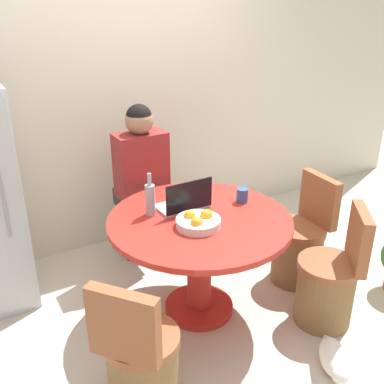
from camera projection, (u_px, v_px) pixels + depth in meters
The scene contains 12 objects.
ground_plane at pixel (213, 316), 3.21m from camera, with size 12.00×12.00×0.00m, color beige.
wall_back at pixel (124, 98), 3.80m from camera, with size 7.00×0.06×2.60m.
dining_table at pixel (199, 242), 3.05m from camera, with size 1.23×1.23×0.75m.
chair_near_right_corner at pixel (329, 285), 3.06m from camera, with size 0.48×0.47×0.86m.
chair_near_left_corner at pixel (141, 365), 2.40m from camera, with size 0.48×0.47×0.86m.
chair_right_side at pixel (300, 246), 3.52m from camera, with size 0.42×0.41×0.86m.
person_seated at pixel (140, 178), 3.61m from camera, with size 0.40×0.37×1.36m.
laptop at pixel (184, 202), 3.08m from camera, with size 0.35×0.21×0.23m.
fruit_bowl at pixel (198, 222), 2.85m from camera, with size 0.29×0.29×0.10m.
coffee_cup at pixel (242, 195), 3.18m from camera, with size 0.08×0.08×0.10m.
bottle at pixel (150, 199), 2.97m from camera, with size 0.07×0.07×0.30m.
cat at pixel (334, 359), 2.72m from camera, with size 0.30×0.37×0.17m.
Camera 1 is at (-1.43, -2.13, 2.12)m, focal length 42.00 mm.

